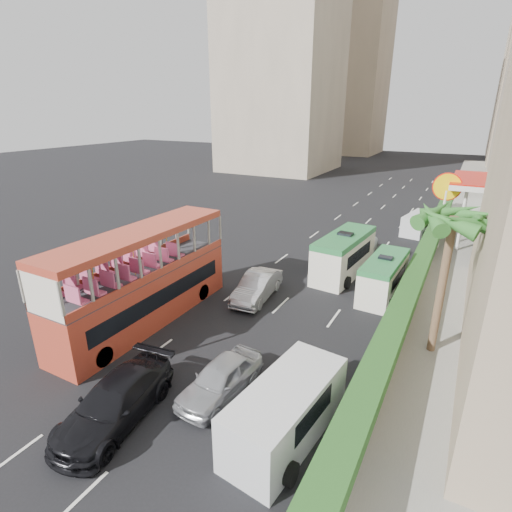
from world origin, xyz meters
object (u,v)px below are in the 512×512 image
Objects in this scene: car_silver_lane_b at (221,394)px; minibus_near at (344,255)px; car_silver_lane_a at (257,298)px; van_asset at (356,256)px; double_decker_bus at (143,277)px; palm_tree at (442,287)px; car_black at (118,419)px; panel_van_near at (286,411)px; shell_station at (491,213)px; panel_van_far at (418,224)px; minibus_far at (383,277)px.

minibus_near is at bearing 91.92° from car_silver_lane_b.
car_silver_lane_a reaches higher than van_asset.
double_decker_bus is 14.39m from palm_tree.
car_black is 6.27m from panel_van_near.
shell_station is (12.06, 17.81, 2.75)m from car_silver_lane_a.
van_asset is at bearing 120.11° from palm_tree.
palm_tree reaches higher than van_asset.
minibus_near is at bearing -126.30° from shell_station.
shell_station reaches higher than car_silver_lane_b.
panel_van_near is 27.80m from panel_van_far.
van_asset is 0.66× the size of shell_station.
panel_van_near is at bearing -75.31° from minibus_near.
minibus_far is (3.08, -2.01, -0.24)m from minibus_near.
double_decker_bus reaches higher than minibus_near.
car_silver_lane_a is at bearing 52.81° from double_decker_bus.
minibus_far reaches higher than van_asset.
minibus_far is (6.51, 4.05, 1.19)m from car_silver_lane_a.
car_silver_lane_a is at bearing -112.08° from van_asset.
panel_van_near is at bearing -89.68° from minibus_far.
car_black is at bearing -133.75° from palm_tree.
shell_station is at bearing 74.87° from car_silver_lane_b.
shell_station is (6.09, 26.83, 1.70)m from panel_van_near.
panel_van_far is at bearing 66.25° from double_decker_bus.
minibus_near is at bearing -93.81° from panel_van_far.
shell_station reaches higher than minibus_far.
panel_van_near is (9.91, -3.83, -1.48)m from double_decker_bus.
palm_tree is (13.80, 4.00, 0.85)m from double_decker_bus.
van_asset is at bearing -100.26° from panel_van_far.
minibus_far reaches higher than car_silver_lane_b.
minibus_near is at bearing 149.52° from minibus_far.
palm_tree is at bearing 16.16° from double_decker_bus.
double_decker_bus is 1.72× the size of palm_tree.
double_decker_bus is at bearing 116.58° from car_black.
panel_van_near reaches higher than van_asset.
minibus_far is (3.16, -6.00, 1.19)m from van_asset.
minibus_far is at bearing -80.16° from panel_van_far.
panel_van_far is (6.61, 18.77, 0.90)m from car_silver_lane_a.
palm_tree is (9.86, -1.19, 3.38)m from car_silver_lane_a.
double_decker_bus is at bearing -118.11° from minibus_near.
double_decker_bus is at bearing -132.42° from car_silver_lane_a.
minibus_near reaches higher than panel_van_near.
double_decker_bus is 7.83m from car_silver_lane_b.
shell_station reaches higher than panel_van_far.
shell_station reaches higher than car_silver_lane_a.
panel_van_near is 9.05m from palm_tree.
car_silver_lane_b is at bearing 173.35° from panel_van_near.
van_asset is (7.28, 15.24, -2.53)m from double_decker_bus.
double_decker_bus reaches higher than minibus_far.
palm_tree reaches higher than minibus_near.
double_decker_bus is 2.10× the size of panel_van_near.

